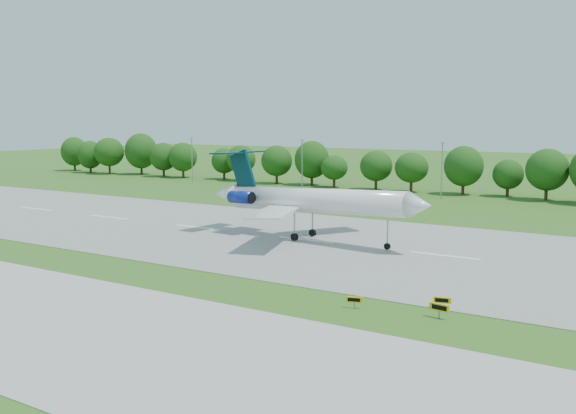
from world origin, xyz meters
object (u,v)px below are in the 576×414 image
object	(u,v)px
airliner	(304,199)
service_vehicle_b	(360,193)
taxi_sign_left	(355,300)
service_vehicle_a	(351,194)

from	to	relation	value
airliner	service_vehicle_b	world-z (taller)	airliner
taxi_sign_left	service_vehicle_a	size ratio (longest dim) A/B	0.39
taxi_sign_left	service_vehicle_a	bearing A→B (deg)	99.89
airliner	service_vehicle_a	distance (m)	53.31
taxi_sign_left	service_vehicle_b	world-z (taller)	service_vehicle_b
service_vehicle_a	service_vehicle_b	bearing A→B (deg)	-43.39
airliner	service_vehicle_b	distance (m)	55.28
taxi_sign_left	service_vehicle_a	world-z (taller)	service_vehicle_a
airliner	service_vehicle_a	bearing A→B (deg)	115.79
airliner	taxi_sign_left	bearing A→B (deg)	-45.25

